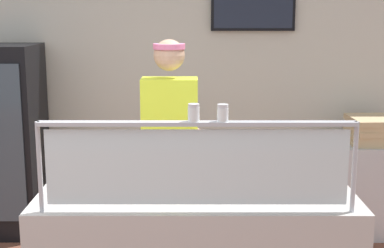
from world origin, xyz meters
TOP-DOWN VIEW (x-y plane):
  - shop_rear_unit at (0.89, 2.63)m, footprint 6.16×0.13m
  - sneeze_guard at (0.88, 0.06)m, footprint 1.59×0.06m
  - pizza_tray at (0.62, 0.45)m, footprint 0.50×0.50m
  - pizza_server at (0.62, 0.43)m, footprint 0.12×0.29m
  - parmesan_shaker at (0.86, 0.06)m, footprint 0.06×0.06m
  - pepper_flake_shaker at (1.01, 0.06)m, footprint 0.06×0.06m
  - worker_figure at (0.71, 1.12)m, footprint 0.41×0.50m
  - drink_fridge at (-0.79, 2.18)m, footprint 0.63×0.65m
  - prep_shelf at (2.46, 2.14)m, footprint 0.70×0.55m
  - pizza_box_stack at (2.46, 2.14)m, footprint 0.50×0.48m

SIDE VIEW (x-z plane):
  - prep_shelf at x=2.46m, z-range 0.00..0.82m
  - drink_fridge at x=-0.79m, z-range 0.00..1.66m
  - pizza_box_stack at x=2.46m, z-range 0.82..1.04m
  - pizza_tray at x=0.62m, z-range 0.95..0.99m
  - pizza_server at x=0.62m, z-range 0.99..0.99m
  - worker_figure at x=0.71m, z-range 0.13..1.89m
  - sneeze_guard at x=0.88m, z-range 1.01..1.47m
  - shop_rear_unit at x=0.89m, z-range 0.01..2.71m
  - pepper_flake_shaker at x=1.01m, z-range 1.41..1.49m
  - parmesan_shaker at x=0.86m, z-range 1.41..1.50m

